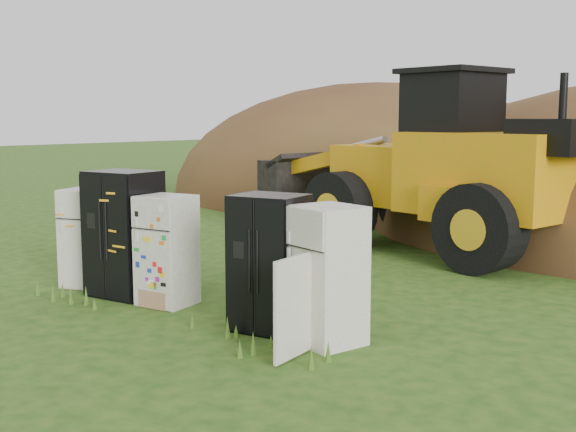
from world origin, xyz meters
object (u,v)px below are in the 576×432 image
fridge_sticker (167,250)px  fridge_black_right (270,263)px  fridge_open_door (328,275)px  fridge_leftmost (88,238)px  fridge_black_side (124,234)px  wheel_loader (415,160)px

fridge_sticker → fridge_black_right: (2.03, -0.04, 0.07)m
fridge_black_right → fridge_open_door: size_ratio=1.04×
fridge_open_door → fridge_leftmost: bearing=-165.3°
fridge_leftmost → fridge_open_door: bearing=-21.1°
fridge_black_side → fridge_open_door: bearing=-6.9°
fridge_leftmost → fridge_black_right: 3.97m
fridge_black_right → fridge_open_door: fridge_black_right is taller
fridge_open_door → wheel_loader: 7.19m
wheel_loader → fridge_sticker: bearing=-83.1°
fridge_leftmost → fridge_black_right: bearing=-21.3°
fridge_open_door → wheel_loader: (-2.48, 6.67, 1.02)m
fridge_open_door → wheel_loader: size_ratio=0.22×
fridge_open_door → fridge_black_right: bearing=-164.7°
fridge_black_side → fridge_black_right: bearing=-7.0°
fridge_sticker → fridge_open_door: (2.96, -0.04, 0.04)m
fridge_sticker → fridge_open_door: size_ratio=0.96×
fridge_sticker → wheel_loader: bearing=77.7°
fridge_leftmost → fridge_black_right: fridge_black_right is taller
fridge_sticker → wheel_loader: size_ratio=0.21×
fridge_black_side → wheel_loader: 6.87m
fridge_leftmost → fridge_black_right: size_ratio=0.90×
fridge_black_right → wheel_loader: bearing=93.1°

